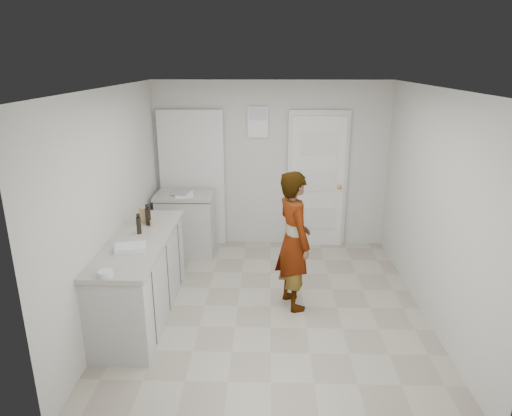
{
  "coord_description": "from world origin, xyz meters",
  "views": [
    {
      "loc": [
        -0.04,
        -4.75,
        2.77
      ],
      "look_at": [
        -0.18,
        0.4,
        1.09
      ],
      "focal_mm": 32.0,
      "sensor_mm": 36.0,
      "label": 1
    }
  ],
  "objects_px": {
    "cake_mix_box": "(144,215)",
    "baking_dish": "(131,248)",
    "egg_bowl": "(105,274)",
    "spice_jar": "(152,223)",
    "oil_cruet_b": "(139,224)",
    "person": "(294,241)",
    "oil_cruet_a": "(148,215)"
  },
  "relations": [
    {
      "from": "baking_dish",
      "to": "spice_jar",
      "type": "bearing_deg",
      "value": 86.18
    },
    {
      "from": "person",
      "to": "egg_bowl",
      "type": "relative_size",
      "value": 12.05
    },
    {
      "from": "spice_jar",
      "to": "oil_cruet_a",
      "type": "xyz_separation_m",
      "value": [
        -0.05,
        0.05,
        0.09
      ]
    },
    {
      "from": "cake_mix_box",
      "to": "oil_cruet_a",
      "type": "distance_m",
      "value": 0.11
    },
    {
      "from": "cake_mix_box",
      "to": "baking_dish",
      "type": "distance_m",
      "value": 0.84
    },
    {
      "from": "oil_cruet_b",
      "to": "egg_bowl",
      "type": "xyz_separation_m",
      "value": [
        -0.02,
        -1.06,
        -0.09
      ]
    },
    {
      "from": "person",
      "to": "cake_mix_box",
      "type": "distance_m",
      "value": 1.79
    },
    {
      "from": "egg_bowl",
      "to": "baking_dish",
      "type": "bearing_deg",
      "value": 84.43
    },
    {
      "from": "oil_cruet_b",
      "to": "baking_dish",
      "type": "xyz_separation_m",
      "value": [
        0.04,
        -0.47,
        -0.09
      ]
    },
    {
      "from": "oil_cruet_b",
      "to": "egg_bowl",
      "type": "bearing_deg",
      "value": -90.97
    },
    {
      "from": "oil_cruet_b",
      "to": "oil_cruet_a",
      "type": "bearing_deg",
      "value": 83.67
    },
    {
      "from": "cake_mix_box",
      "to": "baking_dish",
      "type": "bearing_deg",
      "value": -68.67
    },
    {
      "from": "cake_mix_box",
      "to": "egg_bowl",
      "type": "distance_m",
      "value": 1.42
    },
    {
      "from": "egg_bowl",
      "to": "spice_jar",
      "type": "bearing_deg",
      "value": 85.39
    },
    {
      "from": "spice_jar",
      "to": "oil_cruet_b",
      "type": "height_order",
      "value": "oil_cruet_b"
    },
    {
      "from": "oil_cruet_a",
      "to": "baking_dish",
      "type": "xyz_separation_m",
      "value": [
        0.01,
        -0.76,
        -0.1
      ]
    },
    {
      "from": "oil_cruet_a",
      "to": "oil_cruet_b",
      "type": "xyz_separation_m",
      "value": [
        -0.03,
        -0.29,
        -0.01
      ]
    },
    {
      "from": "cake_mix_box",
      "to": "person",
      "type": "bearing_deg",
      "value": 8.1
    },
    {
      "from": "spice_jar",
      "to": "baking_dish",
      "type": "relative_size",
      "value": 0.21
    },
    {
      "from": "person",
      "to": "oil_cruet_b",
      "type": "xyz_separation_m",
      "value": [
        -1.73,
        -0.11,
        0.23
      ]
    },
    {
      "from": "spice_jar",
      "to": "egg_bowl",
      "type": "relative_size",
      "value": 0.54
    },
    {
      "from": "oil_cruet_a",
      "to": "egg_bowl",
      "type": "distance_m",
      "value": 1.35
    },
    {
      "from": "cake_mix_box",
      "to": "oil_cruet_b",
      "type": "height_order",
      "value": "oil_cruet_b"
    },
    {
      "from": "spice_jar",
      "to": "baking_dish",
      "type": "xyz_separation_m",
      "value": [
        -0.05,
        -0.7,
        -0.01
      ]
    },
    {
      "from": "oil_cruet_a",
      "to": "baking_dish",
      "type": "height_order",
      "value": "oil_cruet_a"
    },
    {
      "from": "baking_dish",
      "to": "egg_bowl",
      "type": "xyz_separation_m",
      "value": [
        -0.06,
        -0.59,
        0.0
      ]
    },
    {
      "from": "egg_bowl",
      "to": "oil_cruet_b",
      "type": "bearing_deg",
      "value": 89.03
    },
    {
      "from": "person",
      "to": "egg_bowl",
      "type": "bearing_deg",
      "value": 103.48
    },
    {
      "from": "baking_dish",
      "to": "egg_bowl",
      "type": "height_order",
      "value": "baking_dish"
    },
    {
      "from": "spice_jar",
      "to": "egg_bowl",
      "type": "xyz_separation_m",
      "value": [
        -0.1,
        -1.29,
        -0.01
      ]
    },
    {
      "from": "person",
      "to": "oil_cruet_b",
      "type": "relative_size",
      "value": 6.79
    },
    {
      "from": "spice_jar",
      "to": "oil_cruet_b",
      "type": "xyz_separation_m",
      "value": [
        -0.09,
        -0.23,
        0.08
      ]
    }
  ]
}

